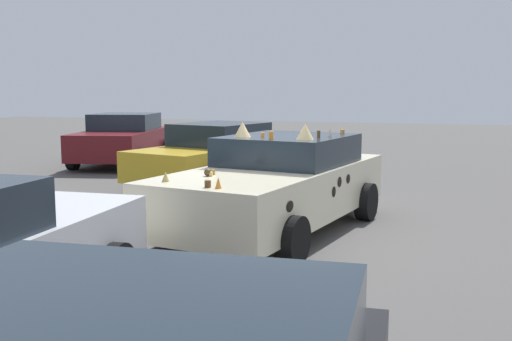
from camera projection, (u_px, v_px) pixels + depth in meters
The scene contains 4 objects.
ground_plane at pixel (275, 232), 8.94m from camera, with size 60.00×60.00×0.00m, color #514F4C.
art_car_decorated at pixel (278, 184), 8.92m from camera, with size 4.80×2.58×1.61m.
parked_sedan_far_left at pixel (216, 155), 13.10m from camera, with size 4.47×2.61×1.36m.
parked_sedan_far_right at pixel (123, 139), 16.95m from camera, with size 4.42×2.75×1.41m.
Camera 1 is at (-8.36, -2.59, 2.09)m, focal length 42.55 mm.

